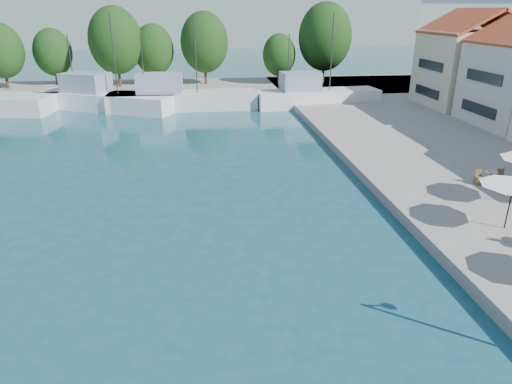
{
  "coord_description": "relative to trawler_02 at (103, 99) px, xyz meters",
  "views": [
    {
      "loc": [
        -3.76,
        5.19,
        10.07
      ],
      "look_at": [
        -1.31,
        26.0,
        1.69
      ],
      "focal_mm": 32.0,
      "sensor_mm": 36.0,
      "label": 1
    }
  ],
  "objects": [
    {
      "name": "quay_far",
      "position": [
        6.44,
        10.69,
        -0.77
      ],
      "size": [
        90.0,
        16.0,
        0.6
      ],
      "primitive_type": "cube",
      "color": "gray",
      "rests_on": "ground"
    },
    {
      "name": "hill_west",
      "position": [
        -15.56,
        103.69,
        6.93
      ],
      "size": [
        180.0,
        40.0,
        16.0
      ],
      "primitive_type": "cube",
      "color": "gray",
      "rests_on": "ground"
    },
    {
      "name": "hill_east",
      "position": [
        54.44,
        123.69,
        4.93
      ],
      "size": [
        140.0,
        40.0,
        12.0
      ],
      "primitive_type": "cube",
      "color": "gray",
      "rests_on": "ground"
    },
    {
      "name": "building_06",
      "position": [
        38.44,
        -5.31,
        4.43
      ],
      "size": [
        9.0,
        8.8,
        10.2
      ],
      "color": "beige",
      "rests_on": "quay_right"
    },
    {
      "name": "trawler_02",
      "position": [
        0.0,
        0.0,
        0.0
      ],
      "size": [
        15.9,
        10.24,
        10.2
      ],
      "rotation": [
        0.0,
        0.0,
        -0.43
      ],
      "color": "white",
      "rests_on": "ground"
    },
    {
      "name": "trawler_03",
      "position": [
        8.19,
        -0.72,
        -0.0
      ],
      "size": [
        15.9,
        4.15,
        10.2
      ],
      "rotation": [
        0.0,
        0.0,
        0.0
      ],
      "color": "silver",
      "rests_on": "ground"
    },
    {
      "name": "trawler_04",
      "position": [
        23.12,
        -1.12,
        0.0
      ],
      "size": [
        14.08,
        4.89,
        10.2
      ],
      "rotation": [
        0.0,
        0.0,
        0.1
      ],
      "color": "white",
      "rests_on": "ground"
    },
    {
      "name": "tree_02",
      "position": [
        -14.28,
        12.19,
        4.21
      ],
      "size": [
        5.47,
        5.47,
        8.1
      ],
      "color": "#3F2B19",
      "rests_on": "quay_far"
    },
    {
      "name": "tree_03",
      "position": [
        -8.87,
        14.92,
        3.76
      ],
      "size": [
        4.95,
        4.95,
        7.33
      ],
      "color": "#3F2B19",
      "rests_on": "quay_far"
    },
    {
      "name": "tree_04",
      "position": [
        -0.1,
        12.24,
        5.34
      ],
      "size": [
        6.8,
        6.8,
        10.06
      ],
      "color": "#3F2B19",
      "rests_on": "quay_far"
    },
    {
      "name": "tree_05",
      "position": [
        4.51,
        13.59,
        4.08
      ],
      "size": [
        5.32,
        5.32,
        7.88
      ],
      "color": "#3F2B19",
      "rests_on": "quay_far"
    },
    {
      "name": "tree_06",
      "position": [
        11.28,
        13.36,
        4.97
      ],
      "size": [
        6.36,
        6.36,
        9.41
      ],
      "color": "#3F2B19",
      "rests_on": "quay_far"
    },
    {
      "name": "tree_07",
      "position": [
        21.27,
        12.22,
        3.34
      ],
      "size": [
        4.47,
        4.47,
        6.61
      ],
      "color": "#3F2B19",
      "rests_on": "quay_far"
    },
    {
      "name": "tree_08",
      "position": [
        27.5,
        12.15,
        5.64
      ],
      "size": [
        7.15,
        7.15,
        10.58
      ],
      "color": "#3F2B19",
      "rests_on": "quay_far"
    },
    {
      "name": "umbrella_white",
      "position": [
        24.45,
        -33.45,
        1.4
      ],
      "size": [
        2.95,
        2.95,
        2.12
      ],
      "color": "black",
      "rests_on": "quay_right"
    },
    {
      "name": "cafe_table_03",
      "position": [
        27.2,
        -27.89,
        -0.18
      ],
      "size": [
        1.82,
        0.7,
        0.76
      ],
      "color": "black",
      "rests_on": "quay_right"
    }
  ]
}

